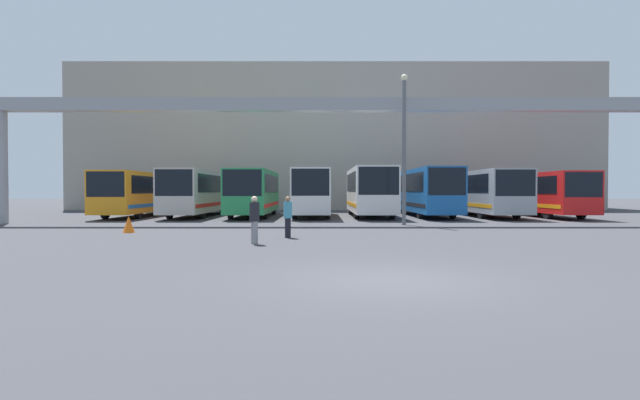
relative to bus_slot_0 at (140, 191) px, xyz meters
The scene contains 15 objects.
ground_plane 28.47m from the bus_slot_0, 60.38° to the right, with size 200.00×200.00×0.00m, color #38383D.
building_backdrop 22.78m from the bus_slot_0, 50.75° to the left, with size 50.23×12.00×13.67m.
overhead_gantry 16.51m from the bus_slot_0, 28.51° to the right, with size 38.08×0.80×6.80m.
bus_slot_0 is the anchor object (origin of this frame).
bus_slot_1 4.04m from the bus_slot_0, ahead, with size 2.44×11.91×3.16m.
bus_slot_2 8.03m from the bus_slot_0, ahead, with size 2.54×10.68×3.15m.
bus_slot_3 12.05m from the bus_slot_0, ahead, with size 2.45×10.09×3.19m.
bus_slot_4 16.06m from the bus_slot_0, ahead, with size 2.62×10.69×3.31m.
bus_slot_5 20.08m from the bus_slot_0, ahead, with size 2.44×12.19×3.26m.
bus_slot_6 24.09m from the bus_slot_0, ahead, with size 2.59×12.21×3.14m.
bus_slot_7 28.10m from the bus_slot_0, ahead, with size 2.45×10.47×3.00m.
pedestrian_mid_left 19.36m from the bus_slot_0, 53.99° to the right, with size 0.33×0.33×1.58m.
pedestrian_far_center 20.73m from the bus_slot_0, 59.88° to the right, with size 0.34×0.34×1.62m.
traffic_cone 14.16m from the bus_slot_0, 71.81° to the right, with size 0.50×0.50×0.71m.
lamp_post 19.22m from the bus_slot_0, 26.72° to the right, with size 0.36×0.36×7.89m.
Camera 1 is at (-1.44, -10.01, 1.81)m, focal length 28.00 mm.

